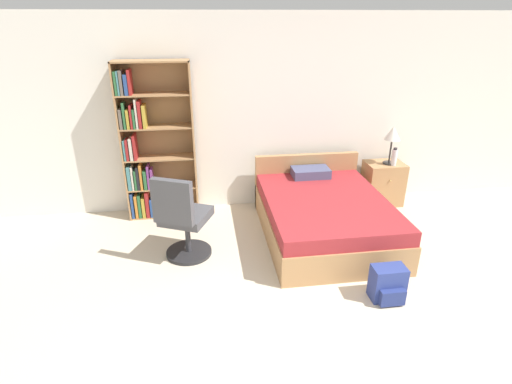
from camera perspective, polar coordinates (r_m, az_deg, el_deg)
ground_plane at (r=3.39m, az=10.52°, el=-24.95°), size 14.00×14.00×0.00m
wall_back at (r=5.52m, az=1.17°, el=10.97°), size 9.00×0.06×2.60m
bookshelf at (r=5.38m, az=-15.04°, el=6.33°), size 0.92×0.29×2.05m
bed at (r=5.03m, az=9.56°, el=-3.20°), size 1.45×1.94×0.77m
office_chair at (r=4.44m, az=-10.43°, el=-3.98°), size 0.65×0.70×1.03m
nightstand at (r=6.07m, az=17.65°, el=1.21°), size 0.53×0.42×0.62m
table_lamp at (r=5.84m, az=18.94°, el=7.68°), size 0.22×0.22×0.53m
water_bottle at (r=5.87m, az=19.15°, el=4.73°), size 0.08×0.08×0.25m
backpack_blue at (r=4.13m, az=18.34°, el=-12.40°), size 0.32×0.26×0.35m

